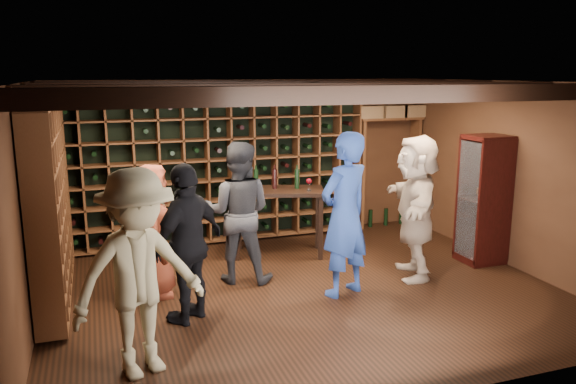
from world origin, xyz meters
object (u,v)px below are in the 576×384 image
object	(u,v)px
guest_khaki	(139,274)
guest_red_floral	(152,231)
man_grey_suit	(238,212)
guest_woman_black	(188,243)
man_blue_shirt	(345,215)
tasting_table	(278,198)
display_cabinet	(483,202)
guest_beige	(416,207)

from	to	relation	value
guest_khaki	guest_red_floral	bearing A→B (deg)	61.42
man_grey_suit	guest_woman_black	size ratio (longest dim) A/B	1.04
man_blue_shirt	guest_khaki	size ratio (longest dim) A/B	1.06
guest_woman_black	guest_red_floral	bearing A→B (deg)	-109.63
tasting_table	guest_khaki	bearing A→B (deg)	-110.41
guest_woman_black	tasting_table	distance (m)	2.40
guest_red_floral	display_cabinet	bearing A→B (deg)	-92.49
guest_red_floral	guest_beige	xyz separation A→B (m)	(3.27, -0.43, 0.13)
guest_red_floral	guest_beige	bearing A→B (deg)	-96.74
display_cabinet	tasting_table	bearing A→B (deg)	154.23
display_cabinet	guest_woman_black	size ratio (longest dim) A/B	1.02
man_grey_suit	guest_woman_black	xyz separation A→B (m)	(-0.79, -0.97, -0.04)
display_cabinet	man_blue_shirt	distance (m)	2.36
man_grey_suit	guest_khaki	world-z (taller)	guest_khaki
guest_red_floral	man_grey_suit	bearing A→B (deg)	-81.07
guest_woman_black	tasting_table	xyz separation A→B (m)	(1.59, 1.80, -0.01)
guest_red_floral	guest_beige	size ratio (longest dim) A/B	0.86
man_blue_shirt	guest_red_floral	bearing A→B (deg)	-39.94
display_cabinet	guest_red_floral	bearing A→B (deg)	176.78
man_grey_suit	guest_red_floral	size ratio (longest dim) A/B	1.13
man_grey_suit	guest_red_floral	bearing A→B (deg)	31.76
man_grey_suit	man_blue_shirt	bearing A→B (deg)	164.83
guest_red_floral	guest_khaki	xyz separation A→B (m)	(-0.28, -1.76, 0.13)
man_grey_suit	guest_woman_black	distance (m)	1.25
display_cabinet	man_grey_suit	size ratio (longest dim) A/B	0.98
display_cabinet	tasting_table	size ratio (longest dim) A/B	1.23
guest_woman_black	guest_khaki	distance (m)	1.11
guest_woman_black	man_blue_shirt	bearing A→B (deg)	143.82
display_cabinet	guest_red_floral	size ratio (longest dim) A/B	1.11
display_cabinet	guest_red_floral	world-z (taller)	display_cabinet
guest_khaki	tasting_table	distance (m)	3.50
man_blue_shirt	tasting_table	xyz separation A→B (m)	(-0.26, 1.69, -0.13)
guest_red_floral	guest_woman_black	bearing A→B (deg)	-159.18
display_cabinet	guest_woman_black	world-z (taller)	display_cabinet
guest_red_floral	tasting_table	xyz separation A→B (m)	(1.89, 0.99, 0.05)
guest_red_floral	guest_khaki	size ratio (longest dim) A/B	0.86
man_grey_suit	tasting_table	size ratio (longest dim) A/B	1.25
man_blue_shirt	guest_red_floral	world-z (taller)	man_blue_shirt
man_blue_shirt	guest_khaki	distance (m)	2.65
guest_khaki	guest_beige	bearing A→B (deg)	1.08
guest_khaki	man_grey_suit	bearing A→B (deg)	35.08
display_cabinet	guest_red_floral	xyz separation A→B (m)	(-4.46, 0.25, -0.06)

